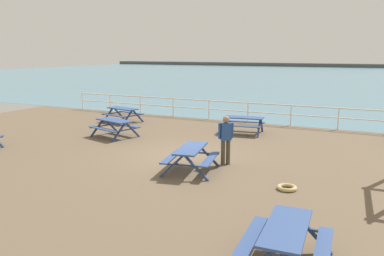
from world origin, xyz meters
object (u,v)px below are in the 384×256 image
Objects in this scene: picnic_table_near_right at (191,154)px; visitor at (226,137)px; picnic_table_near_left at (123,111)px; picnic_table_far_right at (114,124)px; picnic_table_seaward at (286,236)px; picnic_table_far_left at (244,121)px.

picnic_table_near_right is 1.45m from visitor.
picnic_table_near_right is at bearing -28.46° from picnic_table_near_left.
picnic_table_near_left is 9.63m from picnic_table_near_right.
picnic_table_far_right is (-5.32, 3.12, 0.00)m from picnic_table_near_right.
picnic_table_near_left is 1.02× the size of picnic_table_near_right.
picnic_table_near_right is at bearing -14.62° from picnic_table_far_right.
picnic_table_seaward is at bearing -30.76° from picnic_table_near_left.
picnic_table_far_right is 11.90m from picnic_table_seaward.
picnic_table_seaward is at bearing -148.42° from picnic_table_near_right.
picnic_table_near_right is at bearing -93.91° from picnic_table_far_left.
visitor is at bearing -1.79° from picnic_table_far_right.
picnic_table_near_left and picnic_table_near_right have the same top height.
picnic_table_near_right and picnic_table_seaward have the same top height.
picnic_table_seaward is (3.96, -4.32, 0.00)m from picnic_table_near_right.
picnic_table_near_right is 6.17m from picnic_table_far_right.
picnic_table_far_right is at bearing 48.67° from picnic_table_near_right.
picnic_table_near_left is 15.47m from picnic_table_seaward.
visitor is at bearing -85.40° from picnic_table_far_left.
picnic_table_far_left is at bearing 18.51° from picnic_table_seaward.
picnic_table_far_left is at bearing 49.28° from picnic_table_far_right.
picnic_table_near_right is 1.24× the size of visitor.
picnic_table_far_left is (6.84, 0.03, 0.00)m from picnic_table_near_left.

